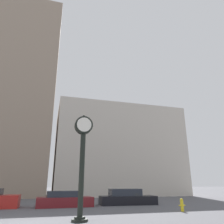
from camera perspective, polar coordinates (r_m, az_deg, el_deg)
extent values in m
cube|color=gray|center=(37.49, -23.05, 3.44)|extent=(10.74, 12.00, 29.17)
cube|color=beige|center=(36.63, 0.95, -10.48)|extent=(19.35, 12.00, 13.22)
cylinder|color=black|center=(11.58, -8.45, -26.19)|extent=(0.79, 0.79, 0.12)
cylinder|color=black|center=(11.56, -8.42, -25.65)|extent=(0.53, 0.53, 0.10)
cylinder|color=black|center=(11.47, -7.94, -15.50)|extent=(0.26, 0.26, 3.98)
cylinder|color=black|center=(11.83, -7.42, -3.52)|extent=(0.94, 0.42, 0.94)
cylinder|color=white|center=(11.62, -7.26, -3.26)|extent=(0.77, 0.02, 0.77)
cylinder|color=white|center=(12.05, -7.58, -3.78)|extent=(0.77, 0.02, 0.77)
sphere|color=black|center=(11.98, -7.32, -1.07)|extent=(0.12, 0.12, 0.12)
cube|color=maroon|center=(18.59, -12.25, -21.97)|extent=(4.33, 1.94, 0.72)
cube|color=#232833|center=(18.53, -12.81, -20.13)|extent=(2.40, 1.64, 0.45)
cube|color=black|center=(20.17, 4.10, -21.99)|extent=(4.85, 2.22, 0.70)
cube|color=#232833|center=(20.07, 3.36, -20.20)|extent=(2.71, 1.86, 0.57)
cylinder|color=yellow|center=(15.98, 17.82, -22.33)|extent=(0.20, 0.20, 0.66)
sphere|color=yellow|center=(15.96, 17.69, -21.02)|extent=(0.19, 0.19, 0.19)
cylinder|color=yellow|center=(15.89, 17.27, -22.28)|extent=(0.13, 0.07, 0.07)
cylinder|color=yellow|center=(16.07, 18.35, -22.13)|extent=(0.13, 0.07, 0.07)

